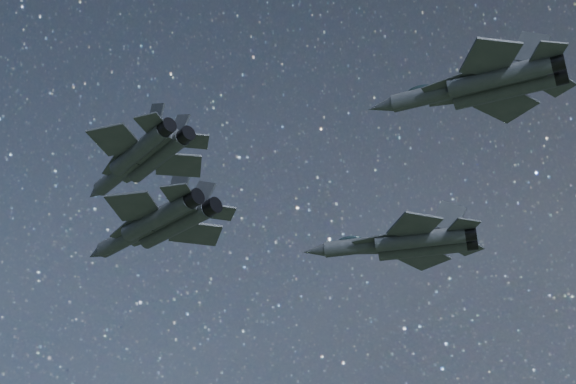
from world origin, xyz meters
The scene contains 4 objects.
jet_lead centered at (-12.26, 0.60, 145.95)m, with size 20.06×13.68×5.04m.
jet_left centered at (5.60, 21.59, 148.55)m, with size 20.30×13.72×5.11m.
jet_right centered at (-4.56, -11.47, 144.59)m, with size 15.70×10.44×3.99m.
jet_slot centered at (22.79, -2.41, 147.75)m, with size 17.05×11.88×4.29m.
Camera 1 is at (37.58, -59.31, 104.31)m, focal length 55.00 mm.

